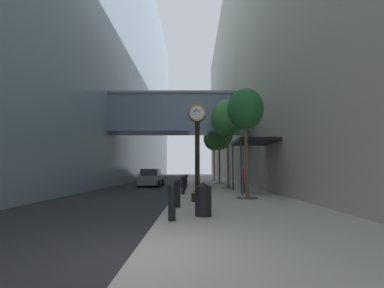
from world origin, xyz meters
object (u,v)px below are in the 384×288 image
street_tree_near (245,110)px  car_silver_mid (150,175)px  bollard_fifth (185,183)px  street_clock (197,145)px  street_tree_mid_near (228,118)px  bollard_fourth (183,185)px  pedestrian_walking (245,178)px  bollard_second (178,193)px  trash_bin (203,198)px  bollard_nearest (172,201)px  street_tree_far (214,139)px  street_tree_mid_far (219,135)px  bollard_sixth (186,181)px  car_grey_near (151,178)px

street_tree_near → car_silver_mid: bearing=112.2°
bollard_fifth → street_tree_near: size_ratio=0.19×
street_clock → street_tree_mid_near: street_tree_mid_near is taller
street_clock → bollard_fourth: street_clock is taller
bollard_fifth → street_tree_near: (3.32, -4.52, 3.98)m
street_clock → pedestrian_walking: (3.00, 4.09, -1.66)m
bollard_second → trash_bin: (0.92, -1.84, -0.02)m
street_tree_near → bollard_fourth: bearing=149.9°
bollard_nearest → street_tree_far: size_ratio=0.15×
bollard_fifth → pedestrian_walking: 4.17m
trash_bin → pedestrian_walking: pedestrian_walking is taller
car_silver_mid → bollard_fourth: bearing=-74.8°
street_tree_mid_far → street_tree_far: bearing=90.0°
street_clock → bollard_sixth: 8.67m
street_tree_mid_far → pedestrian_walking: 12.23m
street_tree_mid_near → car_silver_mid: size_ratio=1.63×
street_tree_near → street_tree_mid_near: bearing=90.0°
bollard_second → street_tree_mid_far: 18.44m
street_tree_near → street_tree_far: street_tree_far is taller
street_tree_near → street_tree_mid_far: (-0.00, 14.28, 0.58)m
trash_bin → pedestrian_walking: bearing=70.1°
bollard_fifth → trash_bin: 9.68m
bollard_fourth → street_tree_mid_far: street_tree_mid_far is taller
street_tree_mid_far → street_tree_near: bearing=-90.0°
bollard_nearest → street_tree_near: (3.32, 5.87, 3.98)m
pedestrian_walking → street_tree_mid_far: bearing=92.3°
bollard_fourth → trash_bin: (0.92, -7.04, -0.02)m
pedestrian_walking → car_grey_near: pedestrian_walking is taller
street_clock → bollard_sixth: (-0.79, 8.40, -2.01)m
street_clock → street_tree_near: size_ratio=0.82×
trash_bin → street_tree_mid_near: bearing=78.9°
trash_bin → bollard_fourth: bearing=97.4°
bollard_sixth → street_tree_far: street_tree_far is taller
street_clock → street_tree_far: bearing=83.6°
street_tree_mid_far → car_silver_mid: 11.59m
bollard_nearest → car_silver_mid: 27.18m
bollard_fourth → trash_bin: 7.10m
bollard_fourth → car_silver_mid: 19.58m
bollard_second → street_tree_mid_far: bearing=79.3°
bollard_sixth → car_grey_near: (-3.37, 4.09, 0.10)m
street_tree_near → trash_bin: bearing=-115.2°
car_silver_mid → bollard_second: bearing=-77.9°
bollard_sixth → street_tree_near: bearing=-65.0°
bollard_second → street_tree_mid_near: size_ratio=0.15×
bollard_fourth → street_tree_mid_far: bearing=74.9°
street_tree_mid_far → bollard_sixth: bearing=-114.9°
bollard_fifth → pedestrian_walking: (3.79, -1.72, 0.35)m
street_tree_mid_near → street_tree_mid_far: (0.00, 7.14, -0.38)m
bollard_fourth → street_tree_far: bearing=80.3°
street_tree_mid_near → pedestrian_walking: size_ratio=4.10×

